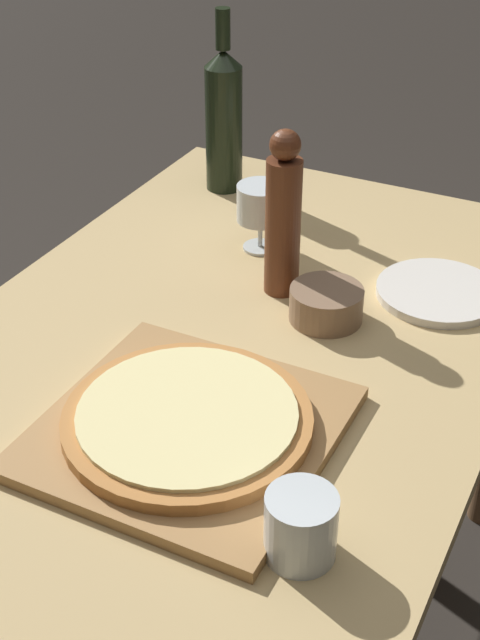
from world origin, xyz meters
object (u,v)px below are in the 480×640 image
wine_glass (261,205)px  wine_bottle (224,118)px  pizza (187,418)px  pepper_mill (283,217)px  small_bowl (326,304)px

wine_glass → wine_bottle: bearing=131.2°
pizza → wine_bottle: bearing=113.9°
pizza → wine_bottle: size_ratio=0.92×
pepper_mill → wine_glass: 0.15m
pepper_mill → small_bowl: pepper_mill is taller
pepper_mill → wine_glass: pepper_mill is taller
wine_bottle → pepper_mill: wine_bottle is taller
wine_bottle → small_bowl: bearing=-44.7°
pizza → small_bowl: bearing=80.9°
wine_bottle → small_bowl: wine_bottle is taller
pizza → pepper_mill: 0.40m
wine_bottle → pepper_mill: (0.27, -0.31, -0.01)m
pizza → pepper_mill: pepper_mill is taller
pizza → wine_glass: 0.52m
small_bowl → wine_bottle: bearing=135.3°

